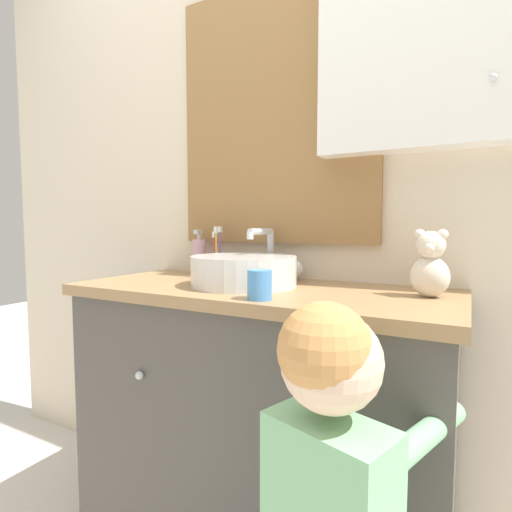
# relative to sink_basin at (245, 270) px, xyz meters

# --- Properties ---
(wall_back) EXTENTS (3.20, 0.18, 2.50)m
(wall_back) POSITION_rel_sink_basin_xyz_m (0.07, 0.27, 0.34)
(wall_back) COLOR beige
(wall_back) RESTS_ON ground_plane
(vanity_counter) EXTENTS (1.17, 0.50, 0.89)m
(vanity_counter) POSITION_rel_sink_basin_xyz_m (0.05, -0.00, -0.50)
(vanity_counter) COLOR #4C4742
(vanity_counter) RESTS_ON ground_plane
(sink_basin) EXTENTS (0.33, 0.39, 0.18)m
(sink_basin) POSITION_rel_sink_basin_xyz_m (0.00, 0.00, 0.00)
(sink_basin) COLOR silver
(sink_basin) RESTS_ON vanity_counter
(toothbrush_holder) EXTENTS (0.09, 0.09, 0.19)m
(toothbrush_holder) POSITION_rel_sink_basin_xyz_m (-0.22, 0.17, -0.00)
(toothbrush_holder) COLOR silver
(toothbrush_holder) RESTS_ON vanity_counter
(soap_dispenser) EXTENTS (0.05, 0.05, 0.17)m
(soap_dispenser) POSITION_rel_sink_basin_xyz_m (-0.31, 0.18, 0.02)
(soap_dispenser) COLOR #CCA3BC
(soap_dispenser) RESTS_ON vanity_counter
(teddy_bear) EXTENTS (0.10, 0.08, 0.18)m
(teddy_bear) POSITION_rel_sink_basin_xyz_m (0.53, 0.05, 0.03)
(teddy_bear) COLOR beige
(teddy_bear) RESTS_ON vanity_counter
(drinking_cup) EXTENTS (0.06, 0.06, 0.08)m
(drinking_cup) POSITION_rel_sink_basin_xyz_m (0.15, -0.19, -0.01)
(drinking_cup) COLOR #4789D1
(drinking_cup) RESTS_ON vanity_counter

